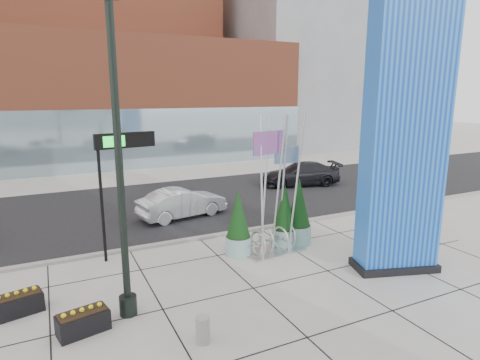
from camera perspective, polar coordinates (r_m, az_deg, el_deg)
name	(u,v)px	position (r m, az deg, el deg)	size (l,w,h in m)	color
ground	(213,282)	(13.94, -3.83, -14.24)	(160.00, 160.00, 0.00)	#9E9991
street_asphalt	(145,208)	(22.94, -13.32, -3.83)	(80.00, 12.00, 0.02)	black
curb_edge	(178,242)	(17.39, -8.87, -8.65)	(80.00, 0.30, 0.12)	gray
tower_podium	(111,102)	(39.01, -17.92, 10.54)	(34.00, 10.00, 11.00)	#9E482E
tower_glass_front	(122,140)	(34.46, -16.43, 5.49)	(34.00, 0.60, 5.00)	#8CA5B2
building_grey_parking	(307,71)	(53.36, 9.49, 14.98)	(20.00, 18.00, 18.00)	slate
blue_pylon	(404,140)	(14.71, 22.33, 5.29)	(3.15, 2.09, 9.65)	#0B39B1
lamp_post	(121,189)	(11.19, -16.60, -1.21)	(0.61, 0.50, 9.04)	black
public_art_sculpture	(274,217)	(15.90, 4.91, -5.27)	(2.55, 1.49, 5.50)	silver
concrete_bollard	(203,330)	(10.85, -5.30, -20.42)	(0.36, 0.36, 0.71)	gray
overhead_street_sign	(122,152)	(15.30, -16.49, 3.86)	(2.26, 0.58, 4.80)	black
round_planter_east	(299,213)	(16.98, 8.32, -4.65)	(1.11, 1.11, 2.79)	#82AFA9
round_planter_mid	(284,217)	(16.65, 6.35, -5.26)	(1.04, 1.04, 2.60)	#82AFA9
round_planter_west	(238,224)	(15.67, -0.25, -6.33)	(1.03, 1.03, 2.59)	#82AFA9
box_planter_north	(18,303)	(13.58, -29.06, -15.06)	(1.41, 0.93, 0.71)	black
box_planter_south	(83,321)	(11.94, -21.44, -18.15)	(1.40, 0.90, 0.71)	black
car_silver_mid	(182,203)	(20.65, -8.21, -3.28)	(1.58, 4.53, 1.49)	#B8BCC1
car_dark_east	(300,174)	(27.96, 8.59, 0.85)	(2.20, 5.42, 1.57)	black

